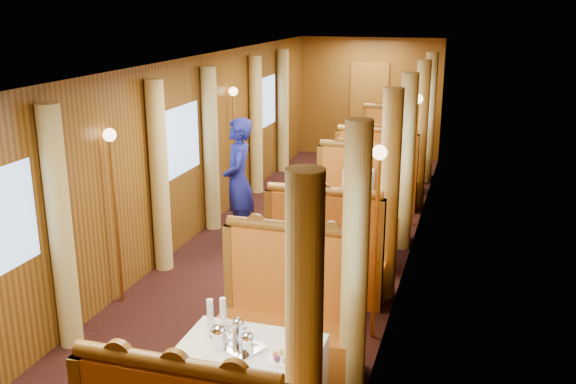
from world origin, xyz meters
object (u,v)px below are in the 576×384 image
at_px(tea_tray, 240,346).
at_px(teapot_back, 238,330).
at_px(table_mid, 345,236).
at_px(passenger, 358,190).
at_px(teapot_left, 219,340).
at_px(banquette_far_fwd, 377,181).
at_px(teapot_right, 247,345).
at_px(banquette_mid_aft, 360,208).
at_px(rose_vase_far, 389,138).
at_px(banquette_mid_fwd, 326,262).
at_px(fruit_plate, 283,358).
at_px(table_far, 386,169).
at_px(rose_vase_mid, 344,193).
at_px(banquette_near_aft, 288,323).
at_px(steward, 238,181).
at_px(banquette_far_aft, 394,154).

xyz_separation_m(tea_tray, teapot_back, (-0.06, 0.12, 0.06)).
xyz_separation_m(table_mid, passenger, (-0.00, 0.80, 0.37)).
distance_m(tea_tray, teapot_left, 0.17).
bearing_deg(banquette_far_fwd, teapot_right, -89.82).
distance_m(table_mid, banquette_mid_aft, 1.02).
relative_size(banquette_far_fwd, rose_vase_far, 3.72).
relative_size(banquette_mid_fwd, fruit_plate, 5.78).
height_order(banquette_mid_fwd, teapot_right, banquette_mid_fwd).
bearing_deg(table_far, rose_vase_mid, -90.62).
relative_size(tea_tray, fruit_plate, 1.47).
bearing_deg(rose_vase_far, teapot_left, -91.87).
height_order(banquette_mid_fwd, table_far, banquette_mid_fwd).
bearing_deg(banquette_mid_fwd, banquette_near_aft, -90.00).
xyz_separation_m(table_far, rose_vase_far, (0.03, 0.02, 0.55)).
xyz_separation_m(teapot_back, rose_vase_mid, (0.09, 3.44, 0.11)).
bearing_deg(table_far, teapot_left, -91.62).
relative_size(banquette_far_fwd, teapot_back, 8.48).
bearing_deg(rose_vase_far, banquette_far_fwd, -91.72).
bearing_deg(table_mid, teapot_left, -93.21).
xyz_separation_m(teapot_right, teapot_back, (-0.14, 0.19, -0.00)).
bearing_deg(table_far, banquette_mid_fwd, -90.00).
bearing_deg(table_mid, steward, 166.77).
height_order(teapot_left, teapot_right, teapot_left).
bearing_deg(teapot_back, table_far, 65.98).
bearing_deg(table_far, teapot_right, -89.85).
distance_m(tea_tray, steward, 4.16).
bearing_deg(rose_vase_mid, teapot_left, -92.58).
bearing_deg(table_mid, teapot_back, -92.10).
height_order(banquette_mid_aft, teapot_back, banquette_mid_aft).
relative_size(table_far, rose_vase_mid, 2.92).
xyz_separation_m(table_mid, banquette_far_fwd, (0.00, 2.49, 0.05)).
xyz_separation_m(banquette_mid_fwd, teapot_back, (-0.12, -2.39, 0.39)).
relative_size(banquette_near_aft, banquette_mid_fwd, 1.00).
distance_m(fruit_plate, steward, 4.38).
relative_size(table_mid, teapot_left, 5.68).
bearing_deg(steward, passenger, 86.34).
bearing_deg(banquette_far_aft, fruit_plate, -87.93).
xyz_separation_m(banquette_far_aft, passenger, (-0.00, -3.71, 0.32)).
relative_size(table_far, teapot_left, 5.68).
height_order(banquette_mid_fwd, passenger, banquette_mid_fwd).
bearing_deg(rose_vase_mid, table_mid, -42.70).
height_order(banquette_near_aft, teapot_right, banquette_near_aft).
bearing_deg(banquette_mid_fwd, table_far, 90.00).
height_order(table_far, passenger, passenger).
bearing_deg(banquette_far_fwd, fruit_plate, -87.24).
relative_size(rose_vase_mid, steward, 0.21).
height_order(banquette_near_aft, tea_tray, banquette_near_aft).
relative_size(table_far, teapot_right, 6.56).
height_order(banquette_near_aft, table_far, banquette_near_aft).
height_order(table_far, banquette_far_fwd, banquette_far_fwd).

